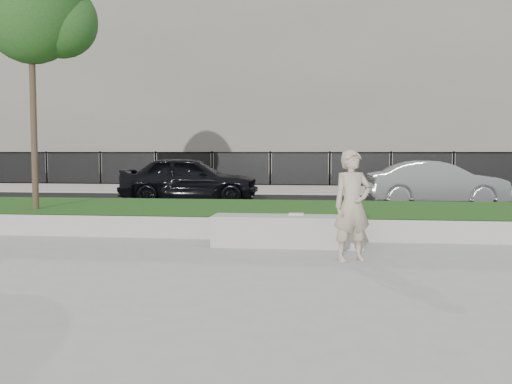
# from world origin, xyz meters

# --- Properties ---
(ground) EXTENTS (90.00, 90.00, 0.00)m
(ground) POSITION_xyz_m (0.00, 0.00, 0.00)
(ground) COLOR gray
(ground) RESTS_ON ground
(grass_bank) EXTENTS (34.00, 4.00, 0.40)m
(grass_bank) POSITION_xyz_m (0.00, 3.00, 0.20)
(grass_bank) COLOR #11370D
(grass_bank) RESTS_ON ground
(grass_kerb) EXTENTS (34.00, 0.08, 0.40)m
(grass_kerb) POSITION_xyz_m (0.00, 1.04, 0.20)
(grass_kerb) COLOR #98958E
(grass_kerb) RESTS_ON ground
(street) EXTENTS (34.00, 7.00, 0.04)m
(street) POSITION_xyz_m (0.00, 8.50, 0.02)
(street) COLOR black
(street) RESTS_ON ground
(far_pavement) EXTENTS (34.00, 3.00, 0.12)m
(far_pavement) POSITION_xyz_m (0.00, 13.00, 0.06)
(far_pavement) COLOR gray
(far_pavement) RESTS_ON ground
(iron_fence) EXTENTS (32.00, 0.30, 1.50)m
(iron_fence) POSITION_xyz_m (0.00, 12.00, 0.54)
(iron_fence) COLOR slate
(iron_fence) RESTS_ON far_pavement
(building_facade) EXTENTS (34.00, 10.00, 10.00)m
(building_facade) POSITION_xyz_m (0.00, 20.00, 5.00)
(building_facade) COLOR #6A665C
(building_facade) RESTS_ON ground
(stone_bench) EXTENTS (2.52, 0.63, 0.52)m
(stone_bench) POSITION_xyz_m (0.84, 0.40, 0.26)
(stone_bench) COLOR #98958E
(stone_bench) RESTS_ON ground
(man) EXTENTS (0.70, 0.59, 1.62)m
(man) POSITION_xyz_m (1.86, -0.78, 0.81)
(man) COLOR tan
(man) RESTS_ON ground
(book) EXTENTS (0.26, 0.19, 0.03)m
(book) POSITION_xyz_m (0.98, 0.54, 0.53)
(book) COLOR beige
(book) RESTS_ON stone_bench
(car_dark) EXTENTS (4.31, 1.96, 1.43)m
(car_dark) POSITION_xyz_m (-2.70, 7.99, 0.76)
(car_dark) COLOR black
(car_dark) RESTS_ON street
(car_silver) EXTENTS (4.00, 1.62, 1.29)m
(car_silver) POSITION_xyz_m (4.65, 7.86, 0.69)
(car_silver) COLOR gray
(car_silver) RESTS_ON street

